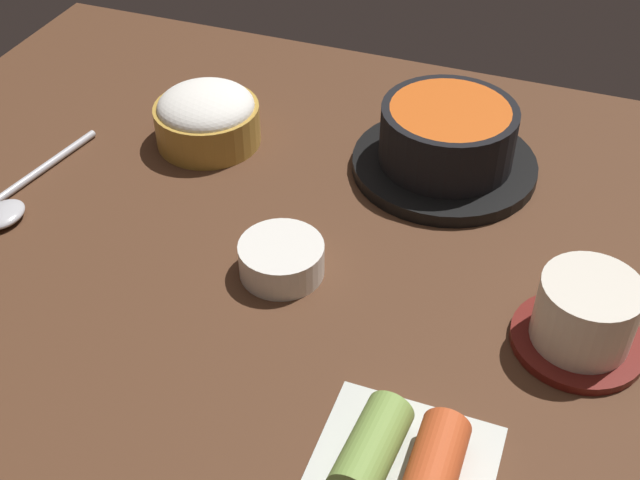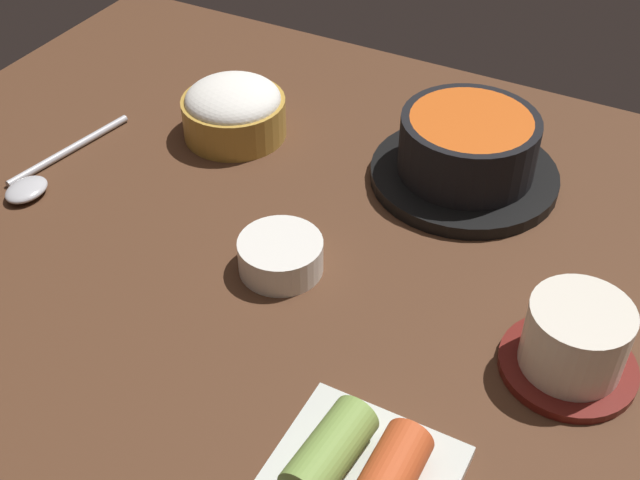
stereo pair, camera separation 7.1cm
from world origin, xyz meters
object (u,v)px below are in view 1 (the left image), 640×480
(kimchi_plate, at_px, (402,466))
(spoon, at_px, (16,199))
(stone_pot, at_px, (447,142))
(tea_cup_with_saucer, at_px, (585,317))
(rice_bowl, at_px, (207,116))
(banchan_cup_center, at_px, (281,258))

(kimchi_plate, xyz_separation_m, spoon, (-0.44, 0.17, -0.01))
(stone_pot, height_order, spoon, stone_pot)
(tea_cup_with_saucer, relative_size, spoon, 0.60)
(stone_pot, distance_m, kimchi_plate, 0.38)
(rice_bowl, height_order, spoon, rice_bowl)
(rice_bowl, distance_m, spoon, 0.21)
(tea_cup_with_saucer, xyz_separation_m, kimchi_plate, (-0.10, -0.17, -0.01))
(stone_pot, height_order, rice_bowl, stone_pot)
(banchan_cup_center, xyz_separation_m, kimchi_plate, (0.16, -0.17, 0.00))
(rice_bowl, xyz_separation_m, tea_cup_with_saucer, (0.41, -0.16, 0.00))
(banchan_cup_center, relative_size, spoon, 0.42)
(stone_pot, bearing_deg, banchan_cup_center, -115.87)
(banchan_cup_center, bearing_deg, kimchi_plate, -46.82)
(rice_bowl, height_order, banchan_cup_center, rice_bowl)
(tea_cup_with_saucer, bearing_deg, spoon, -179.55)
(stone_pot, xyz_separation_m, rice_bowl, (-0.25, -0.04, -0.00))
(rice_bowl, relative_size, banchan_cup_center, 1.48)
(stone_pot, xyz_separation_m, tea_cup_with_saucer, (0.16, -0.20, -0.00))
(tea_cup_with_saucer, distance_m, spoon, 0.54)
(stone_pot, distance_m, spoon, 0.43)
(stone_pot, height_order, tea_cup_with_saucer, stone_pot)
(stone_pot, relative_size, banchan_cup_center, 2.50)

